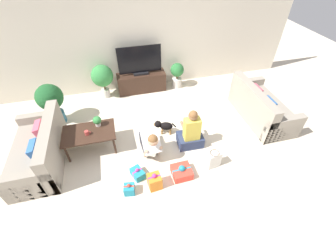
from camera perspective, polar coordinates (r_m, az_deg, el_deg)
ground_plane at (r=4.76m, az=-0.47°, el=-5.81°), size 16.00×16.00×0.00m
wall_back at (r=6.20m, az=-6.82°, el=20.68°), size 8.40×0.06×2.60m
sofa_left at (r=4.97m, az=-29.72°, el=-5.49°), size 0.86×1.73×0.84m
sofa_right at (r=5.76m, az=22.44°, el=4.34°), size 0.86×1.73×0.84m
coffee_table at (r=4.76m, az=-19.42°, el=-1.90°), size 1.03×0.64×0.46m
tv_console at (r=6.40m, az=-6.71°, el=10.99°), size 1.31×0.41×0.52m
tv at (r=6.11m, az=-7.17°, el=15.86°), size 1.14×0.20×0.77m
potted_plant_back_left at (r=6.17m, az=-16.34°, el=11.91°), size 0.56×0.56×0.91m
potted_plant_corner_left at (r=5.66m, az=-27.64°, el=5.80°), size 0.58×0.58×0.99m
potted_plant_back_right at (r=6.45m, az=2.32°, el=13.21°), size 0.37×0.37×0.72m
person_kneeling at (r=4.44m, az=-4.56°, el=-4.11°), size 0.36×0.78×0.76m
person_sitting at (r=4.64m, az=5.84°, el=-1.81°), size 0.53×0.49×0.93m
dog at (r=4.97m, az=-1.10°, el=0.08°), size 0.49×0.26×0.32m
gift_box_a at (r=4.28m, az=3.48°, el=-11.51°), size 0.37×0.36×0.25m
gift_box_b at (r=4.30m, az=-7.73°, el=-11.82°), size 0.28×0.32×0.22m
gift_box_c at (r=4.09m, az=-3.41°, el=-13.85°), size 0.25×0.25×0.35m
gift_box_d at (r=4.12m, az=-9.78°, el=-15.54°), size 0.21×0.20×0.24m
gift_bag_a at (r=4.43m, az=11.43°, el=-8.32°), size 0.30×0.20×0.37m
mug at (r=4.65m, az=-19.91°, el=-1.63°), size 0.12×0.08×0.09m
tabletop_plant at (r=4.74m, az=-17.56°, el=1.28°), size 0.17×0.17×0.22m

